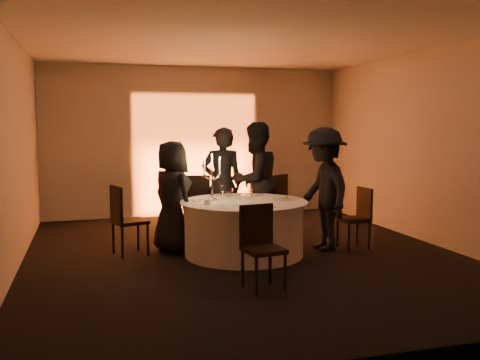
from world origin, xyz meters
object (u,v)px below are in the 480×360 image
object	(u,v)px
banquet_table	(244,228)
candelabra	(212,184)
chair_left	(124,216)
chair_front	(260,242)
chair_back_right	(274,200)
guest_right	(324,189)
guest_left	(172,197)
coffee_cup	(207,202)
chair_back_left	(197,202)
guest_back_left	(222,184)
guest_back_right	(255,181)
chair_right	(358,214)

from	to	relation	value
banquet_table	candelabra	world-z (taller)	candelabra
chair_left	chair_front	xyz separation A→B (m)	(1.38, -1.96, -0.03)
chair_back_right	guest_right	world-z (taller)	guest_right
guest_left	coffee_cup	distance (m)	0.70
coffee_cup	chair_back_left	bearing A→B (deg)	84.10
guest_left	candelabra	distance (m)	0.62
banquet_table	chair_back_right	bearing A→B (deg)	56.05
chair_left	guest_back_left	size ratio (longest dim) A/B	0.55
chair_back_left	chair_back_right	distance (m)	1.35
guest_right	candelabra	distance (m)	1.64
chair_left	guest_back_right	xyz separation A→B (m)	(2.11, 0.58, 0.38)
guest_back_right	coffee_cup	world-z (taller)	guest_back_right
chair_back_right	coffee_cup	bearing A→B (deg)	14.08
coffee_cup	chair_front	bearing A→B (deg)	-77.85
chair_left	candelabra	bearing A→B (deg)	-115.54
guest_right	guest_left	bearing A→B (deg)	-104.12
chair_back_right	guest_back_left	bearing A→B (deg)	-12.22
guest_left	coffee_cup	bearing A→B (deg)	-171.85
chair_right	guest_left	world-z (taller)	guest_left
candelabra	chair_back_right	bearing A→B (deg)	41.12
chair_front	guest_back_right	size ratio (longest dim) A/B	0.50
chair_right	coffee_cup	xyz separation A→B (m)	(-2.31, -0.06, 0.29)
chair_back_right	guest_left	xyz separation A→B (m)	(-1.89, -0.95, 0.24)
guest_back_right	chair_front	bearing A→B (deg)	48.05
guest_back_left	guest_right	world-z (taller)	guest_right
chair_left	guest_back_left	xyz separation A→B (m)	(1.58, 0.63, 0.34)
chair_back_left	guest_right	world-z (taller)	guest_right
guest_right	coffee_cup	world-z (taller)	guest_right
chair_back_left	chair_right	world-z (taller)	chair_back_left
guest_left	chair_back_right	bearing A→B (deg)	-88.98
chair_back_left	guest_right	distance (m)	2.18
chair_back_left	coffee_cup	bearing A→B (deg)	98.32
chair_front	guest_back_right	xyz separation A→B (m)	(0.74, 2.53, 0.41)
guest_right	candelabra	world-z (taller)	guest_right
banquet_table	chair_front	xyz separation A→B (m)	(-0.25, -1.53, 0.15)
guest_right	candelabra	bearing A→B (deg)	-100.51
chair_back_right	guest_left	world-z (taller)	guest_left
chair_left	guest_back_right	bearing A→B (deg)	-90.95
chair_back_left	chair_back_right	xyz separation A→B (m)	(1.35, 0.01, -0.02)
guest_right	chair_right	bearing A→B (deg)	84.88
chair_right	chair_back_left	bearing A→B (deg)	-126.59
chair_left	candelabra	size ratio (longest dim) A/B	1.47
chair_back_left	guest_left	size ratio (longest dim) A/B	0.64
chair_back_right	guest_back_left	world-z (taller)	guest_back_left
chair_right	chair_back_right	bearing A→B (deg)	-153.57
guest_right	chair_back_left	bearing A→B (deg)	-133.13
chair_back_left	guest_back_right	size ratio (longest dim) A/B	0.54
chair_left	guest_right	bearing A→B (deg)	-115.42
chair_left	guest_right	xyz separation A→B (m)	(2.84, -0.46, 0.34)
chair_right	coffee_cup	world-z (taller)	chair_right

